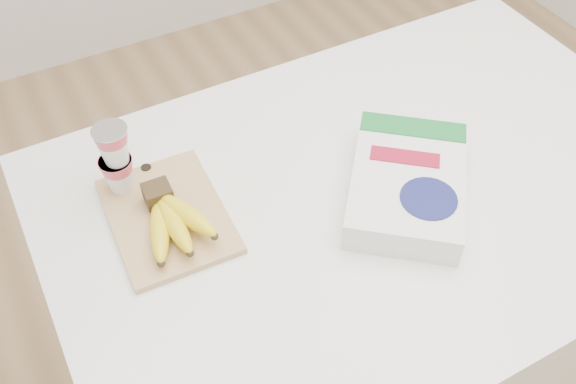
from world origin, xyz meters
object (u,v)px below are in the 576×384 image
object	(u,v)px
cutting_board	(168,216)
cereal_box	(407,184)
bananas	(171,219)
yogurt_stack	(115,158)
table	(361,314)

from	to	relation	value
cutting_board	cereal_box	size ratio (longest dim) A/B	0.76
bananas	yogurt_stack	bearing A→B (deg)	109.17
table	yogurt_stack	bearing A→B (deg)	154.61
cereal_box	bananas	bearing A→B (deg)	-157.36
table	yogurt_stack	world-z (taller)	yogurt_stack
cutting_board	bananas	size ratio (longest dim) A/B	1.51
bananas	yogurt_stack	size ratio (longest dim) A/B	1.22
table	cutting_board	bearing A→B (deg)	164.01
bananas	cereal_box	bearing A→B (deg)	-16.46
cutting_board	yogurt_stack	size ratio (longest dim) A/B	1.84
bananas	cereal_box	size ratio (longest dim) A/B	0.50
yogurt_stack	bananas	bearing A→B (deg)	-70.83
bananas	table	bearing A→B (deg)	-10.90
cutting_board	bananas	distance (m)	0.05
cutting_board	bananas	xyz separation A→B (m)	(-0.00, -0.04, 0.03)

